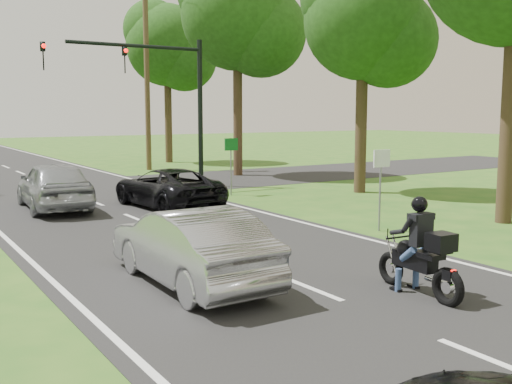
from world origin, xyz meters
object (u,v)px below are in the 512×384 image
(utility_pole_far, at_px, (147,74))
(dark_suv, at_px, (167,187))
(motorcycle_rider, at_px, (421,257))
(sign_green, at_px, (231,152))
(silver_sedan, at_px, (191,246))
(silver_suv, at_px, (54,185))
(sign_white, at_px, (381,170))
(traffic_signal, at_px, (158,85))

(utility_pole_far, bearing_deg, dark_suv, -110.01)
(motorcycle_rider, relative_size, sign_green, 0.93)
(silver_sedan, distance_m, silver_suv, 9.87)
(silver_sedan, bearing_deg, utility_pole_far, -110.31)
(dark_suv, relative_size, sign_white, 2.14)
(silver_suv, height_order, sign_white, sign_white)
(silver_sedan, xyz_separation_m, sign_green, (6.53, 9.73, 0.89))
(traffic_signal, height_order, sign_white, traffic_signal)
(silver_suv, distance_m, utility_pole_far, 14.02)
(silver_sedan, distance_m, sign_green, 11.76)
(dark_suv, bearing_deg, sign_white, 109.46)
(motorcycle_rider, xyz_separation_m, silver_sedan, (-2.96, 2.69, 0.03))
(motorcycle_rider, height_order, silver_suv, motorcycle_rider)
(silver_sedan, relative_size, traffic_signal, 0.66)
(motorcycle_rider, height_order, sign_white, sign_white)
(dark_suv, bearing_deg, silver_sedan, 63.83)
(silver_sedan, xyz_separation_m, sign_white, (6.33, 1.73, 0.89))
(silver_sedan, height_order, utility_pole_far, utility_pole_far)
(dark_suv, xyz_separation_m, utility_pole_far, (4.48, 12.31, 4.44))
(dark_suv, height_order, sign_green, sign_green)
(silver_sedan, height_order, sign_white, sign_white)
(dark_suv, relative_size, sign_green, 2.14)
(silver_suv, relative_size, sign_white, 2.13)
(utility_pole_far, bearing_deg, sign_green, -96.73)
(sign_white, height_order, sign_green, same)
(traffic_signal, height_order, utility_pole_far, utility_pole_far)
(silver_suv, distance_m, traffic_signal, 6.57)
(silver_suv, height_order, sign_green, sign_green)
(motorcycle_rider, xyz_separation_m, sign_white, (3.37, 4.42, 0.92))
(dark_suv, height_order, sign_white, sign_white)
(utility_pole_far, relative_size, sign_green, 4.71)
(silver_suv, distance_m, sign_white, 10.28)
(dark_suv, distance_m, traffic_signal, 5.78)
(dark_suv, bearing_deg, sign_green, -162.43)
(silver_sedan, bearing_deg, traffic_signal, -110.93)
(dark_suv, height_order, traffic_signal, traffic_signal)
(utility_pole_far, height_order, sign_white, utility_pole_far)
(traffic_signal, bearing_deg, silver_suv, -149.37)
(traffic_signal, bearing_deg, dark_suv, -110.62)
(dark_suv, bearing_deg, silver_suv, -28.30)
(sign_green, bearing_deg, sign_white, -91.43)
(silver_suv, height_order, utility_pole_far, utility_pole_far)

